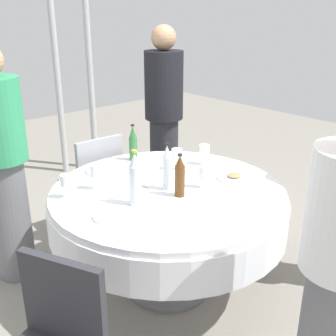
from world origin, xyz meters
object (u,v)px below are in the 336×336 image
(bottle_clear_far, at_px, (135,180))
(plate_left, at_px, (234,177))
(bottle_brown_outer, at_px, (180,177))
(wine_glass_inner, at_px, (204,150))
(wine_glass_near, at_px, (66,181))
(dining_table, at_px, (168,210))
(plate_rear, at_px, (103,170))
(chair_right, at_px, (95,178))
(bottle_green_mid, at_px, (133,144))
(person_far, at_px, (164,118))
(wine_glass_right, at_px, (96,172))
(plate_near, at_px, (111,215))
(wine_glass_east, at_px, (203,173))
(person_north, at_px, (3,165))
(wine_glass_mid, at_px, (177,155))
(bottle_clear_north, at_px, (167,168))

(bottle_clear_far, bearing_deg, plate_left, 169.28)
(bottle_brown_outer, relative_size, wine_glass_inner, 1.81)
(wine_glass_near, bearing_deg, dining_table, 150.23)
(plate_rear, relative_size, chair_right, 0.27)
(bottle_green_mid, distance_m, chair_right, 0.52)
(dining_table, xyz_separation_m, plate_rear, (0.14, -0.53, 0.15))
(bottle_green_mid, height_order, wine_glass_near, bottle_green_mid)
(wine_glass_inner, height_order, person_far, person_far)
(wine_glass_inner, bearing_deg, wine_glass_right, -10.13)
(plate_near, xyz_separation_m, chair_right, (-0.52, -1.00, -0.23))
(wine_glass_east, height_order, plate_near, wine_glass_east)
(bottle_green_mid, height_order, wine_glass_inner, bottle_green_mid)
(wine_glass_near, distance_m, chair_right, 0.91)
(bottle_clear_far, relative_size, plate_near, 1.65)
(bottle_clear_far, height_order, wine_glass_east, bottle_clear_far)
(wine_glass_east, bearing_deg, bottle_brown_outer, -2.35)
(wine_glass_near, relative_size, chair_right, 0.17)
(dining_table, bearing_deg, plate_near, 8.21)
(bottle_green_mid, bearing_deg, wine_glass_right, 28.39)
(bottle_green_mid, relative_size, plate_left, 1.21)
(wine_glass_east, bearing_deg, bottle_clear_far, -11.30)
(wine_glass_near, bearing_deg, bottle_clear_far, 125.96)
(bottle_brown_outer, relative_size, plate_near, 1.33)
(wine_glass_near, xyz_separation_m, chair_right, (-0.58, -0.62, -0.33))
(bottle_clear_far, xyz_separation_m, bottle_brown_outer, (-0.27, 0.08, -0.03))
(wine_glass_right, xyz_separation_m, plate_rear, (-0.20, -0.23, -0.11))
(bottle_clear_far, height_order, bottle_brown_outer, bottle_clear_far)
(wine_glass_right, relative_size, plate_left, 0.72)
(plate_rear, distance_m, person_north, 0.65)
(bottle_green_mid, relative_size, plate_near, 1.36)
(bottle_green_mid, relative_size, wine_glass_east, 1.90)
(wine_glass_inner, height_order, chair_right, wine_glass_inner)
(person_far, distance_m, chair_right, 0.85)
(bottle_green_mid, distance_m, wine_glass_inner, 0.53)
(bottle_green_mid, bearing_deg, wine_glass_mid, 106.34)
(bottle_green_mid, relative_size, chair_right, 0.31)
(chair_right, bearing_deg, dining_table, -90.00)
(wine_glass_inner, height_order, person_north, person_north)
(bottle_clear_north, bearing_deg, wine_glass_mid, -142.94)
(bottle_brown_outer, distance_m, wine_glass_mid, 0.44)
(bottle_green_mid, bearing_deg, bottle_clear_north, 73.17)
(plate_rear, xyz_separation_m, plate_left, (-0.57, 0.70, 0.00))
(bottle_clear_far, xyz_separation_m, person_far, (-1.10, -0.99, -0.01))
(wine_glass_right, height_order, plate_left, wine_glass_right)
(bottle_brown_outer, height_order, wine_glass_right, bottle_brown_outer)
(person_north, bearing_deg, wine_glass_right, -96.19)
(dining_table, height_order, wine_glass_right, wine_glass_right)
(person_north, bearing_deg, wine_glass_near, -112.91)
(plate_near, xyz_separation_m, person_north, (0.22, -0.92, 0.09))
(person_far, bearing_deg, wine_glass_inner, -71.73)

